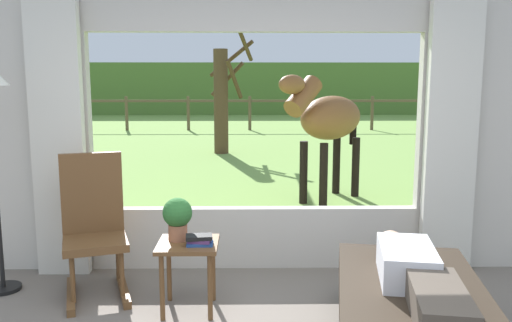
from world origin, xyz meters
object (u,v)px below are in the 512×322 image
at_px(side_table, 188,255).
at_px(pasture_tree, 223,96).
at_px(reclining_person, 416,275).
at_px(horse, 328,119).
at_px(rocking_chair, 94,226).
at_px(potted_plant, 177,216).
at_px(book_stack, 200,240).
at_px(recliner_sofa, 411,318).

height_order(side_table, pasture_tree, pasture_tree).
bearing_deg(reclining_person, horse, 98.64).
height_order(horse, pasture_tree, pasture_tree).
distance_m(reclining_person, rocking_chair, 2.48).
bearing_deg(side_table, rocking_chair, 155.63).
distance_m(potted_plant, horse, 3.78).
height_order(reclining_person, side_table, reclining_person).
height_order(rocking_chair, book_stack, rocking_chair).
height_order(side_table, potted_plant, potted_plant).
distance_m(recliner_sofa, potted_plant, 1.76).
distance_m(rocking_chair, pasture_tree, 7.92).
xyz_separation_m(reclining_person, book_stack, (-1.38, 0.61, 0.04)).
distance_m(reclining_person, side_table, 1.62).
relative_size(side_table, pasture_tree, 0.17).
distance_m(recliner_sofa, side_table, 1.61).
bearing_deg(recliner_sofa, pasture_tree, 109.75).
height_order(reclining_person, book_stack, reclining_person).
bearing_deg(horse, pasture_tree, -29.87).
distance_m(rocking_chair, potted_plant, 0.78).
bearing_deg(potted_plant, book_stack, -35.87).
relative_size(rocking_chair, pasture_tree, 0.37).
relative_size(rocking_chair, book_stack, 5.58).
distance_m(side_table, potted_plant, 0.29).
height_order(potted_plant, book_stack, potted_plant).
xyz_separation_m(rocking_chair, pasture_tree, (0.67, 7.85, 0.76)).
distance_m(recliner_sofa, rocking_chair, 2.48).
height_order(recliner_sofa, pasture_tree, pasture_tree).
xyz_separation_m(reclining_person, pasture_tree, (-1.58, 8.89, 0.79)).
bearing_deg(potted_plant, horse, 64.54).
xyz_separation_m(recliner_sofa, potted_plant, (-1.55, 0.69, 0.48)).
distance_m(side_table, pasture_tree, 8.26).
relative_size(reclining_person, side_table, 2.76).
xyz_separation_m(recliner_sofa, horse, (0.07, 4.08, 0.94)).
bearing_deg(potted_plant, rocking_chair, 157.25).
distance_m(potted_plant, book_stack, 0.26).
bearing_deg(recliner_sofa, book_stack, 167.25).
height_order(reclining_person, horse, horse).
xyz_separation_m(horse, pasture_tree, (-1.65, 4.76, 0.15)).
xyz_separation_m(potted_plant, pasture_tree, (-0.04, 8.15, 0.61)).
distance_m(book_stack, horse, 3.85).
bearing_deg(side_table, reclining_person, -24.82).
height_order(rocking_chair, potted_plant, rocking_chair).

